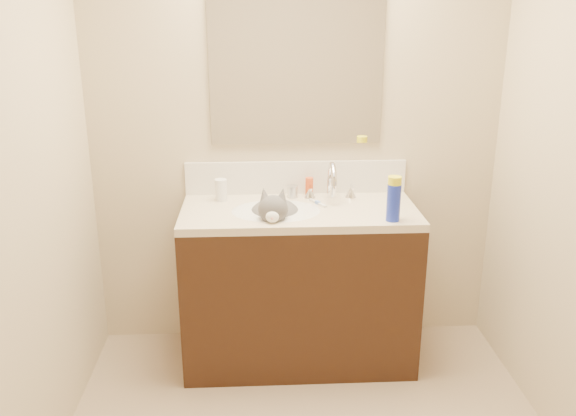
{
  "coord_description": "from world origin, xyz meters",
  "views": [
    {
      "loc": [
        -0.21,
        -1.96,
        1.85
      ],
      "look_at": [
        -0.06,
        0.92,
        0.88
      ],
      "focal_mm": 38.0,
      "sensor_mm": 36.0,
      "label": 1
    }
  ],
  "objects": [
    {
      "name": "toothbrush_head",
      "position": [
        0.1,
        1.04,
        0.87
      ],
      "size": [
        0.03,
        0.03,
        0.02
      ],
      "primitive_type": "cube",
      "rotation": [
        0.0,
        0.0,
        0.49
      ],
      "color": "#6A8EE1",
      "rests_on": "counter_slab"
    },
    {
      "name": "pill_label",
      "position": [
        -0.4,
        1.13,
        0.91
      ],
      "size": [
        0.06,
        0.06,
        0.04
      ],
      "primitive_type": "cylinder",
      "rotation": [
        0.0,
        0.0,
        0.03
      ],
      "color": "orange",
      "rests_on": "pill_bottle"
    },
    {
      "name": "basin",
      "position": [
        -0.12,
        0.94,
        0.79
      ],
      "size": [
        0.45,
        0.36,
        0.14
      ],
      "primitive_type": "ellipsoid",
      "color": "white",
      "rests_on": "vanity_cabinet"
    },
    {
      "name": "spray_cap",
      "position": [
        0.44,
        0.77,
        1.06
      ],
      "size": [
        0.07,
        0.07,
        0.04
      ],
      "primitive_type": "cylinder",
      "rotation": [
        0.0,
        0.0,
        0.08
      ],
      "color": "yellow",
      "rests_on": "spray_can"
    },
    {
      "name": "amber_bottle",
      "position": [
        0.07,
        1.18,
        0.91
      ],
      "size": [
        0.05,
        0.05,
        0.1
      ],
      "primitive_type": "cylinder",
      "rotation": [
        0.0,
        0.0,
        -0.23
      ],
      "color": "#CC4518",
      "rests_on": "counter_slab"
    },
    {
      "name": "spray_can",
      "position": [
        0.44,
        0.77,
        0.95
      ],
      "size": [
        0.07,
        0.07,
        0.18
      ],
      "primitive_type": "cylinder",
      "rotation": [
        0.0,
        0.0,
        0.08
      ],
      "color": "#1B2EBF",
      "rests_on": "counter_slab"
    },
    {
      "name": "mirror",
      "position": [
        0.0,
        1.24,
        1.54
      ],
      "size": [
        0.9,
        0.02,
        0.8
      ],
      "primitive_type": "cube",
      "color": "white",
      "rests_on": "room_shell"
    },
    {
      "name": "faucet",
      "position": [
        0.18,
        1.11,
        0.95
      ],
      "size": [
        0.28,
        0.2,
        0.21
      ],
      "color": "silver",
      "rests_on": "counter_slab"
    },
    {
      "name": "room_shell",
      "position": [
        0.0,
        0.0,
        1.49
      ],
      "size": [
        2.24,
        2.54,
        2.52
      ],
      "color": "#C0AE8F",
      "rests_on": "ground"
    },
    {
      "name": "vanity_cabinet",
      "position": [
        0.0,
        0.97,
        0.41
      ],
      "size": [
        1.2,
        0.55,
        0.82
      ],
      "primitive_type": "cube",
      "color": "black",
      "rests_on": "ground"
    },
    {
      "name": "silver_jar",
      "position": [
        -0.02,
        1.16,
        0.89
      ],
      "size": [
        0.06,
        0.06,
        0.07
      ],
      "primitive_type": "cylinder",
      "rotation": [
        0.0,
        0.0,
        -0.15
      ],
      "color": "#B7B7BC",
      "rests_on": "counter_slab"
    },
    {
      "name": "pill_bottle",
      "position": [
        -0.4,
        1.13,
        0.92
      ],
      "size": [
        0.06,
        0.06,
        0.12
      ],
      "primitive_type": "cylinder",
      "rotation": [
        0.0,
        0.0,
        0.03
      ],
      "color": "silver",
      "rests_on": "counter_slab"
    },
    {
      "name": "toothbrush",
      "position": [
        0.1,
        1.04,
        0.87
      ],
      "size": [
        0.08,
        0.14,
        0.01
      ],
      "primitive_type": "cube",
      "rotation": [
        0.0,
        0.0,
        0.49
      ],
      "color": "silver",
      "rests_on": "counter_slab"
    },
    {
      "name": "backsplash",
      "position": [
        0.0,
        1.24,
        0.95
      ],
      "size": [
        1.2,
        0.02,
        0.18
      ],
      "primitive_type": "cube",
      "color": "silver",
      "rests_on": "counter_slab"
    },
    {
      "name": "counter_slab",
      "position": [
        0.0,
        0.97,
        0.84
      ],
      "size": [
        1.2,
        0.55,
        0.04
      ],
      "primitive_type": "cube",
      "color": "beige",
      "rests_on": "vanity_cabinet"
    },
    {
      "name": "cat",
      "position": [
        -0.13,
        0.94,
        0.83
      ],
      "size": [
        0.32,
        0.4,
        0.31
      ],
      "rotation": [
        0.0,
        0.0,
        -0.09
      ],
      "color": "#504D50",
      "rests_on": "basin"
    }
  ]
}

